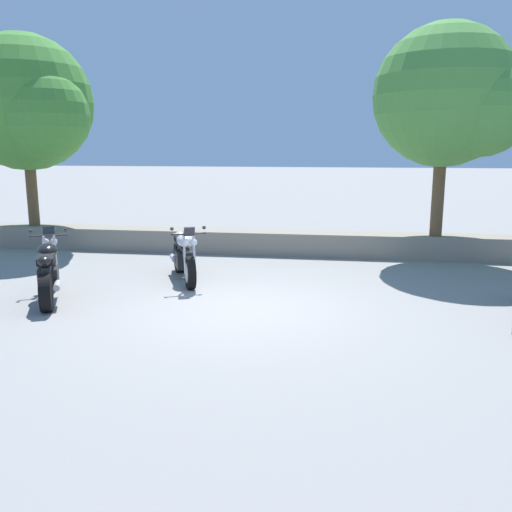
{
  "coord_description": "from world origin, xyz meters",
  "views": [
    {
      "loc": [
        1.55,
        -8.46,
        2.64
      ],
      "look_at": [
        0.06,
        1.2,
        0.65
      ],
      "focal_mm": 38.22,
      "sensor_mm": 36.0,
      "label": 1
    }
  ],
  "objects": [
    {
      "name": "ground_plane",
      "position": [
        0.0,
        0.0,
        0.0
      ],
      "size": [
        120.0,
        120.0,
        0.0
      ],
      "primitive_type": "plane",
      "color": "gray"
    },
    {
      "name": "leafy_tree_far_left",
      "position": [
        -6.3,
        4.74,
        3.63
      ],
      "size": [
        3.6,
        3.43,
        4.87
      ],
      "color": "brown",
      "rests_on": "stone_wall"
    },
    {
      "name": "stone_wall",
      "position": [
        0.0,
        4.8,
        0.28
      ],
      "size": [
        36.0,
        0.8,
        0.55
      ],
      "primitive_type": "cube",
      "color": "gray",
      "rests_on": "ground"
    },
    {
      "name": "motorcycle_black_near_left",
      "position": [
        -3.4,
        0.07,
        0.49
      ],
      "size": [
        1.1,
        1.93,
        1.18
      ],
      "color": "black",
      "rests_on": "ground"
    },
    {
      "name": "motorcycle_silver_centre",
      "position": [
        -1.46,
        1.76,
        0.49
      ],
      "size": [
        1.08,
        1.94,
        1.18
      ],
      "color": "black",
      "rests_on": "ground"
    },
    {
      "name": "leafy_tree_mid_left",
      "position": [
        3.96,
        4.61,
        3.66
      ],
      "size": [
        3.34,
        3.18,
        4.78
      ],
      "color": "brown",
      "rests_on": "stone_wall"
    }
  ]
}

